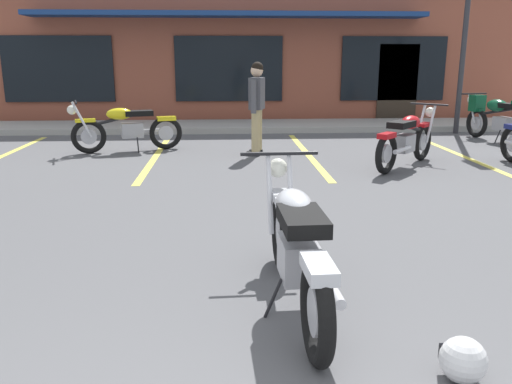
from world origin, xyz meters
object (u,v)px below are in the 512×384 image
(motorcycle_black_cruiser, at_px, (407,139))
(motorcycle_blue_standard, at_px, (497,117))
(person_in_shorts_foreground, at_px, (257,103))
(motorcycle_red_sportbike, at_px, (127,127))
(motorcycle_foreground_classic, at_px, (296,245))
(helmet_on_pavement, at_px, (463,360))

(motorcycle_black_cruiser, distance_m, motorcycle_blue_standard, 3.80)
(person_in_shorts_foreground, bearing_deg, motorcycle_black_cruiser, -27.04)
(motorcycle_red_sportbike, bearing_deg, motorcycle_foreground_classic, -70.40)
(motorcycle_red_sportbike, height_order, motorcycle_black_cruiser, same)
(person_in_shorts_foreground, height_order, helmet_on_pavement, person_in_shorts_foreground)
(motorcycle_foreground_classic, bearing_deg, motorcycle_black_cruiser, 63.05)
(motorcycle_red_sportbike, relative_size, motorcycle_black_cruiser, 1.20)
(motorcycle_red_sportbike, relative_size, person_in_shorts_foreground, 1.23)
(helmet_on_pavement, bearing_deg, motorcycle_black_cruiser, 74.06)
(motorcycle_foreground_classic, xyz_separation_m, motorcycle_black_cruiser, (2.47, 4.86, 0.00))
(motorcycle_red_sportbike, bearing_deg, motorcycle_blue_standard, 5.89)
(motorcycle_blue_standard, bearing_deg, motorcycle_foreground_classic, -125.65)
(motorcycle_foreground_classic, bearing_deg, helmet_on_pavement, -50.72)
(motorcycle_red_sportbike, xyz_separation_m, helmet_on_pavement, (3.16, -7.59, -0.33))
(motorcycle_foreground_classic, distance_m, helmet_on_pavement, 1.31)
(motorcycle_black_cruiser, bearing_deg, motorcycle_blue_standard, 41.81)
(motorcycle_black_cruiser, height_order, person_in_shorts_foreground, person_in_shorts_foreground)
(motorcycle_foreground_classic, height_order, helmet_on_pavement, motorcycle_foreground_classic)
(motorcycle_foreground_classic, bearing_deg, motorcycle_red_sportbike, 109.60)
(motorcycle_red_sportbike, xyz_separation_m, person_in_shorts_foreground, (2.45, -0.53, 0.49))
(motorcycle_red_sportbike, relative_size, helmet_on_pavement, 7.92)
(person_in_shorts_foreground, bearing_deg, motorcycle_blue_standard, 14.22)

